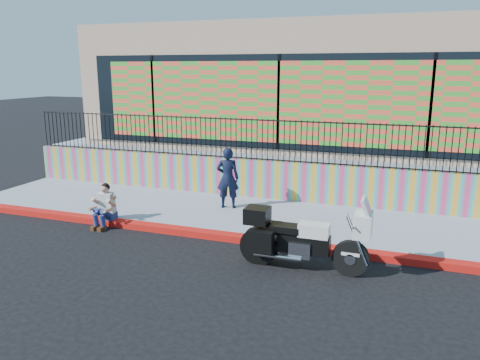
% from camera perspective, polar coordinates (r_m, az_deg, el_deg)
% --- Properties ---
extents(ground, '(90.00, 90.00, 0.00)m').
position_cam_1_polar(ground, '(10.81, -1.32, -7.33)').
color(ground, black).
rests_on(ground, ground).
extents(red_curb, '(16.00, 0.30, 0.15)m').
position_cam_1_polar(red_curb, '(10.78, -1.32, -6.96)').
color(red_curb, '#AC0E0C').
rests_on(red_curb, ground).
extents(sidewalk, '(16.00, 3.00, 0.15)m').
position_cam_1_polar(sidewalk, '(12.25, 1.44, -4.43)').
color(sidewalk, gray).
rests_on(sidewalk, ground).
extents(mural_wall, '(16.00, 0.20, 1.10)m').
position_cam_1_polar(mural_wall, '(13.56, 3.58, 0.05)').
color(mural_wall, '#D5386B').
rests_on(mural_wall, sidewalk).
extents(metal_fence, '(15.80, 0.04, 1.20)m').
position_cam_1_polar(metal_fence, '(13.34, 3.65, 4.86)').
color(metal_fence, black).
rests_on(metal_fence, mural_wall).
extents(elevated_platform, '(16.00, 10.00, 1.25)m').
position_cam_1_polar(elevated_platform, '(18.43, 8.00, 3.28)').
color(elevated_platform, gray).
rests_on(elevated_platform, ground).
extents(storefront_building, '(14.00, 8.06, 4.00)m').
position_cam_1_polar(storefront_building, '(17.94, 8.13, 11.44)').
color(storefront_building, tan).
rests_on(storefront_building, elevated_platform).
extents(police_motorcycle, '(2.49, 0.82, 1.55)m').
position_cam_1_polar(police_motorcycle, '(9.19, 7.52, -6.94)').
color(police_motorcycle, black).
rests_on(police_motorcycle, ground).
extents(police_officer, '(0.68, 0.53, 1.65)m').
position_cam_1_polar(police_officer, '(12.54, -1.50, 0.26)').
color(police_officer, black).
rests_on(police_officer, sidewalk).
extents(seated_man, '(0.54, 0.71, 1.06)m').
position_cam_1_polar(seated_man, '(12.01, -16.30, -3.48)').
color(seated_man, navy).
rests_on(seated_man, ground).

